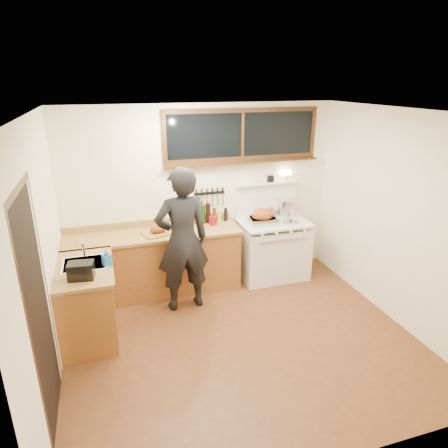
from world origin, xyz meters
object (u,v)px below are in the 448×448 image
object	(u,v)px
cutting_board	(158,230)
roast_turkey	(263,217)
man	(182,240)
vintage_stove	(272,248)

from	to	relation	value
cutting_board	roast_turkey	world-z (taller)	roast_turkey
man	cutting_board	size ratio (longest dim) A/B	3.87
cutting_board	roast_turkey	bearing A→B (deg)	-2.51
man	cutting_board	distance (m)	0.54
roast_turkey	vintage_stove	bearing A→B (deg)	18.55
man	cutting_board	bearing A→B (deg)	115.57
man	vintage_stove	bearing A→B (deg)	18.24
cutting_board	vintage_stove	bearing A→B (deg)	0.09
vintage_stove	roast_turkey	size ratio (longest dim) A/B	3.48
vintage_stove	man	size ratio (longest dim) A/B	0.82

